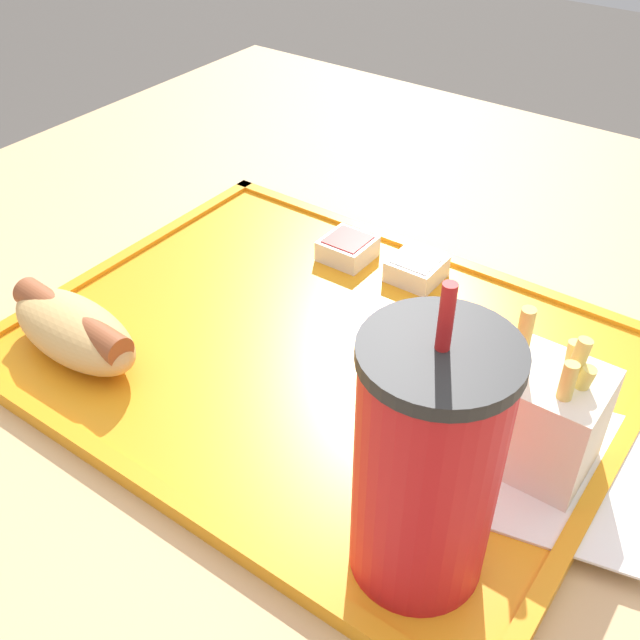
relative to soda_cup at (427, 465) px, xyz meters
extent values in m
cube|color=orange|center=(0.15, -0.12, -0.08)|extent=(0.46, 0.35, 0.01)
cube|color=orange|center=(0.15, -0.29, -0.08)|extent=(0.46, 0.01, 0.00)
cube|color=orange|center=(0.15, 0.05, -0.08)|extent=(0.46, 0.01, 0.00)
cube|color=orange|center=(-0.07, -0.12, -0.08)|extent=(0.01, 0.35, 0.00)
cube|color=orange|center=(0.37, -0.12, -0.08)|extent=(0.01, 0.35, 0.00)
cube|color=white|center=(-0.03, -0.11, -0.08)|extent=(0.18, 0.16, 0.00)
cylinder|color=red|center=(0.00, 0.00, 0.00)|extent=(0.08, 0.08, 0.15)
cylinder|color=#262626|center=(0.00, 0.00, 0.07)|extent=(0.08, 0.08, 0.01)
cylinder|color=red|center=(0.00, 0.00, 0.10)|extent=(0.01, 0.01, 0.03)
ellipsoid|color=tan|center=(0.30, -0.01, -0.06)|extent=(0.13, 0.06, 0.04)
cylinder|color=brown|center=(0.30, -0.01, -0.05)|extent=(0.12, 0.03, 0.02)
cube|color=silver|center=(-0.02, -0.11, -0.04)|extent=(0.07, 0.06, 0.07)
cylinder|color=#EACC60|center=(-0.03, -0.12, -0.02)|extent=(0.02, 0.02, 0.06)
cylinder|color=#EACC60|center=(-0.04, -0.09, -0.02)|extent=(0.01, 0.02, 0.07)
cylinder|color=#EACC60|center=(-0.03, -0.11, -0.01)|extent=(0.02, 0.02, 0.08)
cylinder|color=#EACC60|center=(-0.04, -0.11, -0.02)|extent=(0.02, 0.01, 0.06)
cylinder|color=#EACC60|center=(0.00, -0.11, -0.01)|extent=(0.01, 0.01, 0.08)
cube|color=silver|center=(0.14, -0.25, -0.07)|extent=(0.04, 0.04, 0.02)
cube|color=white|center=(0.14, -0.25, -0.06)|extent=(0.04, 0.04, 0.00)
cube|color=silver|center=(0.21, -0.24, -0.07)|extent=(0.04, 0.04, 0.02)
cube|color=#B21914|center=(0.21, -0.24, -0.06)|extent=(0.04, 0.04, 0.00)
camera|label=1|loc=(-0.11, 0.24, 0.29)|focal=42.00mm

